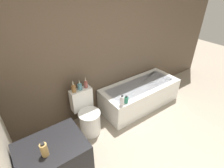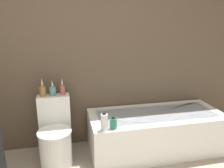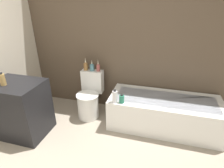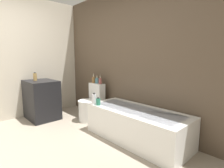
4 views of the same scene
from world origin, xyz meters
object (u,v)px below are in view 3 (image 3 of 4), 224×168
at_px(bathtub, 163,112).
at_px(shampoo_bottle_tall, 115,96).
at_px(vase_silver, 92,67).
at_px(shampoo_bottle_short, 122,99).
at_px(vase_gold, 86,66).
at_px(soap_bottle_glass, 2,79).
at_px(toilet, 89,98).
at_px(vase_bronze, 98,67).

relative_size(bathtub, shampoo_bottle_tall, 8.42).
relative_size(vase_silver, shampoo_bottle_short, 1.41).
height_order(vase_gold, vase_silver, vase_gold).
relative_size(soap_bottle_glass, vase_gold, 0.80).
distance_m(toilet, shampoo_bottle_short, 0.72).
bearing_deg(vase_silver, vase_gold, -177.30).
bearing_deg(soap_bottle_glass, vase_silver, 48.09).
bearing_deg(vase_bronze, bathtub, -9.38).
height_order(bathtub, vase_gold, vase_gold).
distance_m(vase_silver, shampoo_bottle_short, 0.82).
xyz_separation_m(vase_gold, shampoo_bottle_short, (0.73, -0.46, -0.28)).
relative_size(toilet, vase_gold, 3.50).
xyz_separation_m(vase_silver, vase_bronze, (0.11, -0.00, 0.00)).
height_order(bathtub, toilet, toilet).
relative_size(toilet, vase_silver, 4.00).
distance_m(bathtub, vase_silver, 1.37).
height_order(vase_gold, shampoo_bottle_short, vase_gold).
xyz_separation_m(soap_bottle_glass, vase_silver, (0.87, 0.97, -0.07)).
bearing_deg(bathtub, toilet, 179.99).
bearing_deg(vase_gold, vase_silver, 2.70).
relative_size(shampoo_bottle_tall, shampoo_bottle_short, 1.46).
relative_size(bathtub, vase_bronze, 7.96).
bearing_deg(vase_gold, vase_bronze, 0.88).
bearing_deg(vase_bronze, shampoo_bottle_short, -42.11).
xyz_separation_m(bathtub, soap_bottle_glass, (-2.10, -0.78, 0.65)).
bearing_deg(shampoo_bottle_short, vase_bronze, 137.89).
bearing_deg(bathtub, soap_bottle_glass, -159.65).
distance_m(toilet, vase_bronze, 0.56).
distance_m(vase_gold, shampoo_bottle_tall, 0.83).
bearing_deg(shampoo_bottle_short, soap_bottle_glass, -161.34).
height_order(vase_bronze, shampoo_bottle_tall, vase_bronze).
relative_size(vase_bronze, shampoo_bottle_short, 1.55).
bearing_deg(soap_bottle_glass, vase_gold, 51.81).
height_order(vase_silver, vase_bronze, vase_bronze).
relative_size(bathtub, shampoo_bottle_short, 12.30).
bearing_deg(toilet, shampoo_bottle_tall, -28.86).
bearing_deg(shampoo_bottle_tall, shampoo_bottle_short, 6.39).
xyz_separation_m(vase_silver, shampoo_bottle_short, (0.62, -0.46, -0.27)).
xyz_separation_m(bathtub, toilet, (-1.23, 0.00, 0.07)).
bearing_deg(vase_gold, bathtub, -7.70).
height_order(bathtub, vase_bronze, vase_bronze).
xyz_separation_m(toilet, soap_bottle_glass, (-0.87, -0.78, 0.58)).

